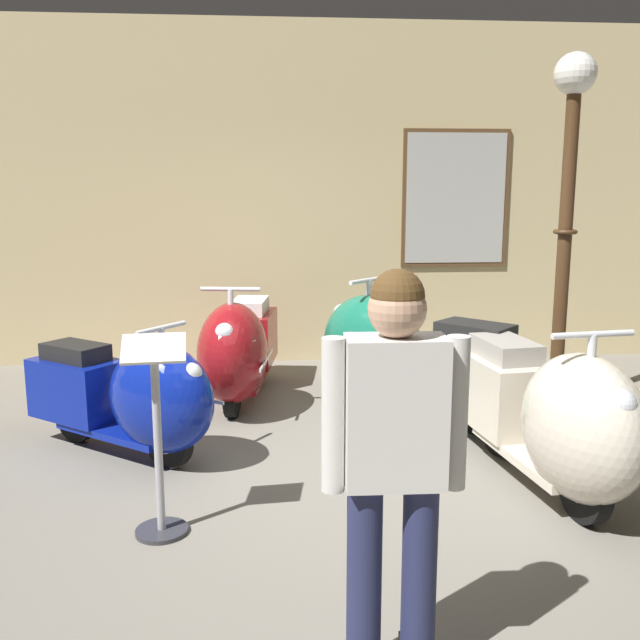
% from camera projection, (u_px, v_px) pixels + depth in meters
% --- Properties ---
extents(ground_plane, '(60.00, 60.00, 0.00)m').
position_uv_depth(ground_plane, '(317.00, 479.00, 4.39)').
color(ground_plane, slate).
extents(showroom_back_wall, '(18.00, 0.24, 3.49)m').
position_uv_depth(showroom_back_wall, '(295.00, 196.00, 7.25)').
color(showroom_back_wall, '#CCB784').
rests_on(showroom_back_wall, ground).
extents(scooter_0, '(1.51, 1.28, 0.95)m').
position_uv_depth(scooter_0, '(134.00, 397.00, 4.67)').
color(scooter_0, black).
rests_on(scooter_0, ground).
extents(scooter_1, '(0.71, 1.78, 1.06)m').
position_uv_depth(scooter_1, '(239.00, 349.00, 5.85)').
color(scooter_1, black).
rests_on(scooter_1, ground).
extents(scooter_2, '(1.62, 1.64, 1.10)m').
position_uv_depth(scooter_2, '(400.00, 355.00, 5.58)').
color(scooter_2, black).
rests_on(scooter_2, ground).
extents(scooter_3, '(0.72, 1.80, 1.07)m').
position_uv_depth(scooter_3, '(555.00, 418.00, 4.08)').
color(scooter_3, black).
rests_on(scooter_3, ground).
extents(lamppost, '(0.33, 0.33, 2.85)m').
position_uv_depth(lamppost, '(567.00, 202.00, 5.49)').
color(lamppost, '#472D19').
rests_on(lamppost, ground).
extents(visitor_0, '(0.52, 0.25, 1.54)m').
position_uv_depth(visitor_0, '(394.00, 450.00, 2.47)').
color(visitor_0, black).
rests_on(visitor_0, ground).
extents(info_stanchion, '(0.34, 0.28, 1.07)m').
position_uv_depth(info_stanchion, '(158.00, 454.00, 3.62)').
color(info_stanchion, '#333338').
rests_on(info_stanchion, ground).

